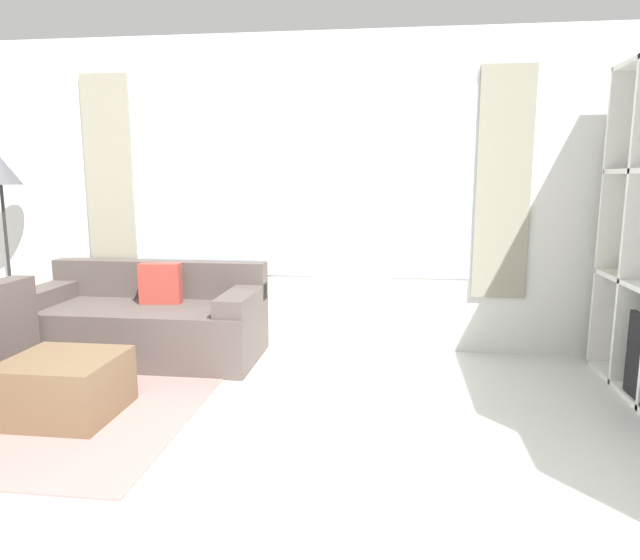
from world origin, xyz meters
The scene contains 6 objects.
ground_plane centered at (0.00, 0.00, 0.00)m, with size 16.00×16.00×0.00m, color silver.
wall_back centered at (0.00, 2.99, 1.36)m, with size 6.81×0.11×2.70m.
area_rug centered at (-1.56, 1.51, 0.01)m, with size 2.28×2.34×0.01m, color gray.
couch_main centered at (-1.23, 2.49, 0.30)m, with size 1.93×0.91×0.80m.
ottoman centered at (-1.22, 1.23, 0.19)m, with size 0.66×0.64×0.39m.
floor_lamp centered at (-2.59, 2.68, 1.48)m, with size 0.36×0.36×1.70m.
Camera 1 is at (0.81, -1.97, 1.49)m, focal length 32.00 mm.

